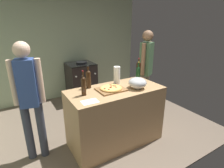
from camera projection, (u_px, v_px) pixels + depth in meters
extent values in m
cube|color=#6B5B4C|center=(90.00, 121.00, 3.53)|extent=(4.12, 3.55, 0.02)
cube|color=#99A889|center=(62.00, 46.00, 4.33)|extent=(4.12, 0.10, 2.60)
cube|color=tan|center=(115.00, 116.00, 2.78)|extent=(1.43, 0.68, 0.91)
cube|color=olive|center=(111.00, 89.00, 2.59)|extent=(0.40, 0.32, 0.02)
cylinder|color=tan|center=(111.00, 88.00, 2.58)|extent=(0.32, 0.32, 0.02)
cylinder|color=#EAC660|center=(111.00, 88.00, 2.58)|extent=(0.28, 0.28, 0.00)
cylinder|color=maroon|center=(110.00, 85.00, 2.67)|extent=(0.03, 0.03, 0.01)
cylinder|color=maroon|center=(116.00, 87.00, 2.58)|extent=(0.02, 0.02, 0.01)
cylinder|color=maroon|center=(114.00, 86.00, 2.64)|extent=(0.03, 0.03, 0.01)
cylinder|color=maroon|center=(111.00, 87.00, 2.58)|extent=(0.02, 0.02, 0.01)
cylinder|color=maroon|center=(109.00, 89.00, 2.50)|extent=(0.03, 0.03, 0.01)
cylinder|color=maroon|center=(111.00, 87.00, 2.59)|extent=(0.02, 0.02, 0.01)
cylinder|color=maroon|center=(112.00, 86.00, 2.63)|extent=(0.02, 0.02, 0.01)
cylinder|color=maroon|center=(115.00, 86.00, 2.63)|extent=(0.03, 0.03, 0.01)
cylinder|color=maroon|center=(111.00, 87.00, 2.57)|extent=(0.03, 0.03, 0.01)
cylinder|color=maroon|center=(105.00, 89.00, 2.53)|extent=(0.03, 0.03, 0.01)
cylinder|color=#B2B2B7|center=(137.00, 88.00, 2.67)|extent=(0.11, 0.11, 0.01)
ellipsoid|color=silver|center=(137.00, 83.00, 2.64)|extent=(0.27, 0.27, 0.16)
cylinder|color=white|center=(117.00, 75.00, 2.80)|extent=(0.10, 0.10, 0.28)
cylinder|color=#997551|center=(117.00, 75.00, 2.80)|extent=(0.03, 0.03, 0.29)
cylinder|color=#331E0F|center=(84.00, 87.00, 2.38)|extent=(0.07, 0.07, 0.23)
sphere|color=#331E0F|center=(83.00, 79.00, 2.34)|extent=(0.07, 0.07, 0.07)
cylinder|color=#331E0F|center=(83.00, 75.00, 2.32)|extent=(0.02, 0.02, 0.09)
cylinder|color=maroon|center=(83.00, 71.00, 2.30)|extent=(0.02, 0.02, 0.01)
cylinder|color=#331E0F|center=(138.00, 71.00, 3.12)|extent=(0.08, 0.08, 0.25)
sphere|color=#331E0F|center=(139.00, 64.00, 3.08)|extent=(0.08, 0.08, 0.08)
cylinder|color=#331E0F|center=(139.00, 61.00, 3.06)|extent=(0.02, 0.02, 0.07)
cylinder|color=maroon|center=(139.00, 59.00, 3.04)|extent=(0.03, 0.03, 0.01)
cylinder|color=#143819|center=(138.00, 75.00, 2.96)|extent=(0.07, 0.07, 0.21)
sphere|color=#143819|center=(138.00, 69.00, 2.93)|extent=(0.07, 0.07, 0.07)
cylinder|color=#143819|center=(139.00, 65.00, 2.91)|extent=(0.03, 0.03, 0.08)
cylinder|color=gold|center=(139.00, 62.00, 2.89)|extent=(0.03, 0.03, 0.01)
cylinder|color=#331E0F|center=(88.00, 80.00, 2.64)|extent=(0.08, 0.08, 0.23)
sphere|color=#331E0F|center=(88.00, 73.00, 2.60)|extent=(0.08, 0.08, 0.08)
cylinder|color=#331E0F|center=(88.00, 69.00, 2.58)|extent=(0.03, 0.03, 0.08)
cylinder|color=black|center=(88.00, 66.00, 2.57)|extent=(0.03, 0.03, 0.01)
cube|color=white|center=(90.00, 102.00, 2.21)|extent=(0.22, 0.16, 0.00)
cube|color=black|center=(81.00, 82.00, 4.43)|extent=(0.63, 0.62, 0.89)
cube|color=black|center=(80.00, 64.00, 4.28)|extent=(0.63, 0.62, 0.02)
cylinder|color=silver|center=(76.00, 77.00, 3.97)|extent=(0.04, 0.02, 0.04)
cylinder|color=silver|center=(83.00, 76.00, 4.05)|extent=(0.04, 0.02, 0.04)
cylinder|color=silver|center=(89.00, 75.00, 4.13)|extent=(0.04, 0.02, 0.04)
cylinder|color=silver|center=(95.00, 74.00, 4.20)|extent=(0.04, 0.02, 0.04)
cylinder|color=black|center=(82.00, 63.00, 4.26)|extent=(0.26, 0.26, 0.04)
cylinder|color=#383D4C|center=(29.00, 133.00, 2.45)|extent=(0.11, 0.11, 0.82)
cylinder|color=#383D4C|center=(42.00, 131.00, 2.49)|extent=(0.11, 0.11, 0.82)
cube|color=#334C8C|center=(27.00, 83.00, 2.23)|extent=(0.26, 0.25, 0.62)
cylinder|color=beige|center=(13.00, 83.00, 2.18)|extent=(0.08, 0.08, 0.58)
cylinder|color=beige|center=(40.00, 81.00, 2.27)|extent=(0.08, 0.08, 0.58)
sphere|color=beige|center=(21.00, 50.00, 2.09)|extent=(0.20, 0.20, 0.20)
cylinder|color=slate|center=(146.00, 93.00, 3.78)|extent=(0.11, 0.11, 0.85)
cylinder|color=slate|center=(142.00, 96.00, 3.64)|extent=(0.11, 0.11, 0.85)
cube|color=#4C724C|center=(146.00, 59.00, 3.46)|extent=(0.29, 0.28, 0.64)
cylinder|color=#936B4C|center=(149.00, 57.00, 3.58)|extent=(0.08, 0.08, 0.61)
cylinder|color=#936B4C|center=(143.00, 60.00, 3.33)|extent=(0.08, 0.08, 0.61)
sphere|color=#936B4C|center=(148.00, 36.00, 3.31)|extent=(0.21, 0.21, 0.21)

